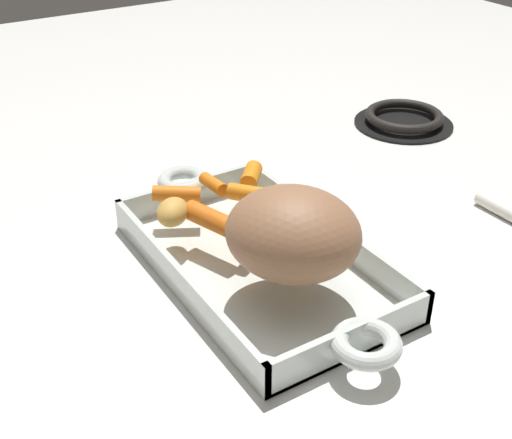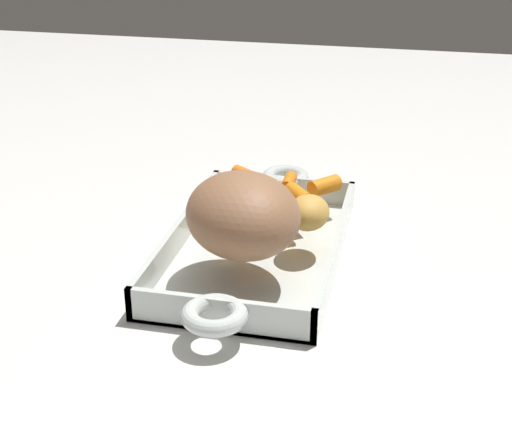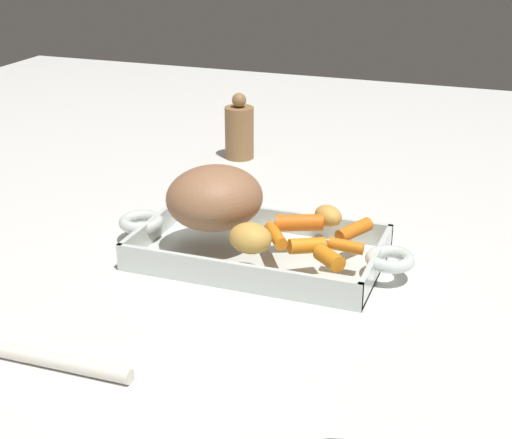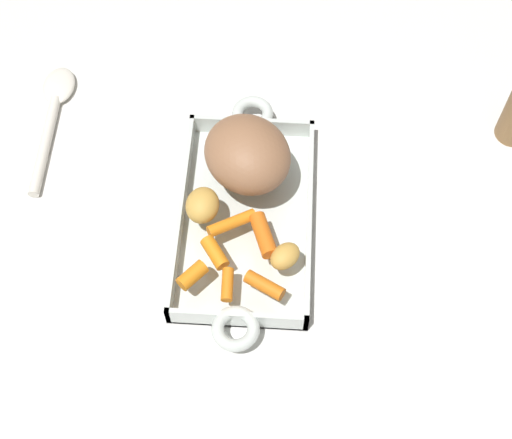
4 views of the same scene
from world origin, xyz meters
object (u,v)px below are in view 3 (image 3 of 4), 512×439
baby_carrot_center_left (276,236)px  potato_corner (328,216)px  pepper_mill (239,131)px  baby_carrot_southeast (329,258)px  pork_roast (215,197)px  baby_carrot_short (346,246)px  baby_carrot_northeast (299,223)px  baby_carrot_southwest (307,246)px  potato_golden_small (250,238)px  roasting_dish (259,251)px  baby_carrot_center_right (354,230)px

baby_carrot_center_left → potato_corner: 0.09m
pepper_mill → baby_carrot_southeast: bearing=122.6°
pork_roast → baby_carrot_southeast: 0.19m
baby_carrot_short → baby_carrot_northeast: bearing=-29.9°
baby_carrot_southwest → baby_carrot_short: size_ratio=1.04×
pork_roast → baby_carrot_northeast: size_ratio=2.05×
pork_roast → potato_corner: bearing=-157.7°
potato_golden_small → baby_carrot_short: bearing=-159.0°
roasting_dish → pepper_mill: pepper_mill is taller
baby_carrot_center_right → potato_corner: 0.05m
potato_golden_small → potato_corner: bearing=-120.7°
baby_carrot_southwest → baby_carrot_southeast: (-0.04, 0.03, 0.00)m
pork_roast → baby_carrot_short: size_ratio=2.97×
roasting_dish → potato_golden_small: bearing=99.5°
baby_carrot_center_left → potato_corner: potato_corner is taller
roasting_dish → baby_carrot_center_right: 0.13m
pepper_mill → baby_carrot_center_left: bearing=117.0°
pork_roast → baby_carrot_southwest: (-0.14, 0.04, -0.03)m
baby_carrot_southwest → baby_carrot_southeast: same height
baby_carrot_northeast → pork_roast: bearing=14.1°
baby_carrot_southeast → roasting_dish: bearing=-28.6°
pork_roast → potato_corner: 0.16m
roasting_dish → potato_corner: (-0.08, -0.06, 0.04)m
pepper_mill → roasting_dish: bearing=114.6°
baby_carrot_center_right → roasting_dish: bearing=15.8°
baby_carrot_northeast → potato_corner: bearing=-136.3°
baby_carrot_short → baby_carrot_southwest: bearing=24.4°
baby_carrot_center_left → potato_golden_small: (0.02, 0.04, 0.01)m
baby_carrot_northeast → baby_carrot_short: size_ratio=1.45×
potato_corner → roasting_dish: bearing=36.9°
baby_carrot_center_left → baby_carrot_center_right: bearing=-151.3°
pork_roast → baby_carrot_center_right: pork_roast is taller
pork_roast → baby_carrot_southeast: (-0.18, 0.06, -0.03)m
baby_carrot_center_left → baby_carrot_southeast: baby_carrot_southeast is taller
baby_carrot_southeast → baby_carrot_center_right: bearing=-94.9°
pork_roast → baby_carrot_southwest: bearing=165.6°
baby_carrot_southeast → baby_carrot_southwest: bearing=-36.7°
baby_carrot_center_left → baby_carrot_southeast: (-0.08, 0.05, 0.00)m
baby_carrot_southwest → potato_corner: potato_corner is taller
baby_carrot_northeast → baby_carrot_southeast: size_ratio=1.57×
baby_carrot_northeast → roasting_dish: bearing=31.5°
baby_carrot_center_left → potato_corner: size_ratio=1.56×
baby_carrot_northeast → baby_carrot_southwest: bearing=115.3°
pepper_mill → pork_roast: bearing=106.8°
baby_carrot_center_right → baby_carrot_southeast: (0.01, 0.10, 0.00)m
baby_carrot_southwest → potato_golden_small: bearing=18.6°
pork_roast → baby_carrot_center_right: bearing=-169.8°
potato_corner → potato_golden_small: 0.14m
roasting_dish → baby_carrot_short: 0.13m
baby_carrot_center_right → baby_carrot_southeast: bearing=85.1°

